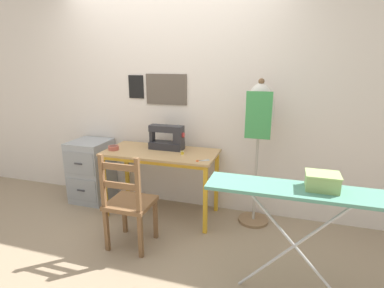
{
  "coord_description": "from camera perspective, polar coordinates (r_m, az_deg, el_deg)",
  "views": [
    {
      "loc": [
        1.25,
        -2.58,
        1.67
      ],
      "look_at": [
        0.37,
        0.26,
        0.86
      ],
      "focal_mm": 28.0,
      "sensor_mm": 36.0,
      "label": 1
    }
  ],
  "objects": [
    {
      "name": "ground_plane",
      "position": [
        3.32,
        -7.66,
        -15.16
      ],
      "size": [
        14.0,
        14.0,
        0.0
      ],
      "primitive_type": "plane",
      "color": "gray"
    },
    {
      "name": "fabric_bowl",
      "position": [
        3.41,
        -14.71,
        -0.69
      ],
      "size": [
        0.11,
        0.11,
        0.04
      ],
      "color": "#B25647",
      "rests_on": "sewing_table"
    },
    {
      "name": "sewing_table",
      "position": [
        3.28,
        -6.05,
        -2.91
      ],
      "size": [
        1.23,
        0.58,
        0.74
      ],
      "color": "tan",
      "rests_on": "ground_plane"
    },
    {
      "name": "filing_cabinet",
      "position": [
        3.93,
        -18.59,
        -4.84
      ],
      "size": [
        0.44,
        0.47,
        0.76
      ],
      "color": "#93999E",
      "rests_on": "ground_plane"
    },
    {
      "name": "wall_back",
      "position": [
        3.48,
        -3.94,
        8.64
      ],
      "size": [
        10.0,
        0.07,
        2.55
      ],
      "color": "silver",
      "rests_on": "ground_plane"
    },
    {
      "name": "sewing_machine",
      "position": [
        3.31,
        -4.54,
        1.11
      ],
      "size": [
        0.4,
        0.16,
        0.29
      ],
      "color": "#28282D",
      "rests_on": "sewing_table"
    },
    {
      "name": "scissors",
      "position": [
        2.94,
        1.63,
        -3.2
      ],
      "size": [
        0.13,
        0.1,
        0.01
      ],
      "color": "silver",
      "rests_on": "sewing_table"
    },
    {
      "name": "wooden_chair",
      "position": [
        2.84,
        -11.92,
        -11.01
      ],
      "size": [
        0.4,
        0.38,
        0.93
      ],
      "color": "brown",
      "rests_on": "ground_plane"
    },
    {
      "name": "thread_spool_near_machine",
      "position": [
        3.13,
        -1.87,
        -1.71
      ],
      "size": [
        0.04,
        0.04,
        0.04
      ],
      "color": "yellow",
      "rests_on": "sewing_table"
    },
    {
      "name": "storage_box",
      "position": [
        2.19,
        23.56,
        -6.53
      ],
      "size": [
        0.22,
        0.17,
        0.11
      ],
      "color": "#8EB266",
      "rests_on": "ironing_board"
    },
    {
      "name": "dress_form",
      "position": [
        3.06,
        12.63,
        4.12
      ],
      "size": [
        0.32,
        0.32,
        1.53
      ],
      "color": "#846647",
      "rests_on": "ground_plane"
    },
    {
      "name": "ironing_board",
      "position": [
        2.18,
        19.81,
        -9.23
      ],
      "size": [
        1.26,
        0.3,
        0.86
      ],
      "color": "#518E7A",
      "rests_on": "ground_plane"
    }
  ]
}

